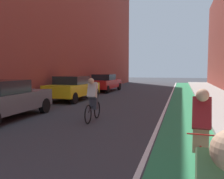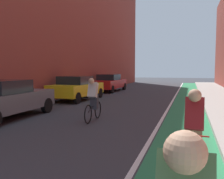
# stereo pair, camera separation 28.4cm
# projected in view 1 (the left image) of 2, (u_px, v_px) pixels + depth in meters

# --- Properties ---
(ground_plane) EXTENTS (93.20, 93.20, 0.00)m
(ground_plane) POSITION_uv_depth(u_px,v_px,m) (123.00, 102.00, 14.58)
(ground_plane) COLOR #38383D
(bike_lane_paint) EXTENTS (1.60, 42.37, 0.00)m
(bike_lane_paint) POSITION_uv_depth(u_px,v_px,m) (184.00, 100.00, 15.53)
(bike_lane_paint) COLOR #2D8451
(bike_lane_paint) RESTS_ON ground
(lane_divider_stripe) EXTENTS (0.12, 42.37, 0.00)m
(lane_divider_stripe) POSITION_uv_depth(u_px,v_px,m) (169.00, 99.00, 15.78)
(lane_divider_stripe) COLOR white
(lane_divider_stripe) RESTS_ON ground
(sidewalk_right) EXTENTS (2.60, 42.37, 0.14)m
(sidewalk_right) POSITION_uv_depth(u_px,v_px,m) (219.00, 100.00, 14.95)
(sidewalk_right) COLOR #A8A59E
(sidewalk_right) RESTS_ON ground
(parked_sedan_gray) EXTENTS (1.93, 4.37, 1.53)m
(parked_sedan_gray) POSITION_uv_depth(u_px,v_px,m) (3.00, 99.00, 9.34)
(parked_sedan_gray) COLOR #595B60
(parked_sedan_gray) RESTS_ON ground
(parked_sedan_yellow_cab) EXTENTS (2.06, 4.48, 1.53)m
(parked_sedan_yellow_cab) POSITION_uv_depth(u_px,v_px,m) (73.00, 88.00, 15.37)
(parked_sedan_yellow_cab) COLOR yellow
(parked_sedan_yellow_cab) RESTS_ON ground
(parked_sedan_red) EXTENTS (1.94, 4.81, 1.53)m
(parked_sedan_red) POSITION_uv_depth(u_px,v_px,m) (105.00, 83.00, 21.70)
(parked_sedan_red) COLOR red
(parked_sedan_red) RESTS_ON ground
(cyclist_mid) EXTENTS (0.48, 1.69, 1.60)m
(cyclist_mid) POSITION_uv_depth(u_px,v_px,m) (201.00, 129.00, 4.38)
(cyclist_mid) COLOR black
(cyclist_mid) RESTS_ON ground
(cyclist_trailing) EXTENTS (0.48, 1.74, 1.62)m
(cyclist_trailing) POSITION_uv_depth(u_px,v_px,m) (93.00, 100.00, 9.07)
(cyclist_trailing) COLOR black
(cyclist_trailing) RESTS_ON ground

